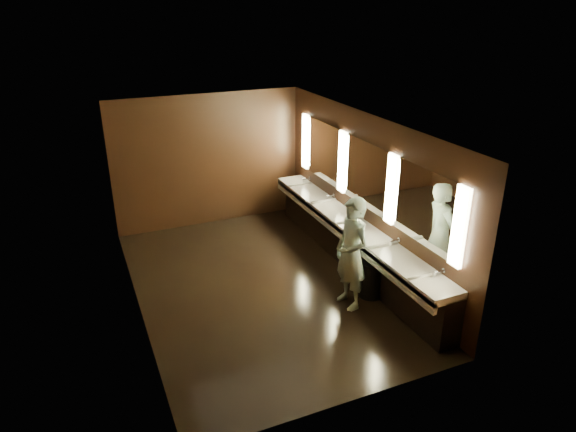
# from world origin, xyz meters

# --- Properties ---
(floor) EXTENTS (6.00, 6.00, 0.00)m
(floor) POSITION_xyz_m (0.00, 0.00, 0.00)
(floor) COLOR black
(floor) RESTS_ON ground
(ceiling) EXTENTS (4.00, 6.00, 0.02)m
(ceiling) POSITION_xyz_m (0.00, 0.00, 2.80)
(ceiling) COLOR #2D2D2B
(ceiling) RESTS_ON wall_back
(wall_back) EXTENTS (4.00, 0.02, 2.80)m
(wall_back) POSITION_xyz_m (0.00, 3.00, 1.40)
(wall_back) COLOR black
(wall_back) RESTS_ON floor
(wall_front) EXTENTS (4.00, 0.02, 2.80)m
(wall_front) POSITION_xyz_m (0.00, -3.00, 1.40)
(wall_front) COLOR black
(wall_front) RESTS_ON floor
(wall_left) EXTENTS (0.02, 6.00, 2.80)m
(wall_left) POSITION_xyz_m (-2.00, 0.00, 1.40)
(wall_left) COLOR black
(wall_left) RESTS_ON floor
(wall_right) EXTENTS (0.02, 6.00, 2.80)m
(wall_right) POSITION_xyz_m (2.00, 0.00, 1.40)
(wall_right) COLOR black
(wall_right) RESTS_ON floor
(sink_counter) EXTENTS (0.55, 5.40, 1.01)m
(sink_counter) POSITION_xyz_m (1.79, 0.00, 0.50)
(sink_counter) COLOR black
(sink_counter) RESTS_ON floor
(mirror_band) EXTENTS (0.06, 5.03, 1.15)m
(mirror_band) POSITION_xyz_m (1.98, -0.00, 1.75)
(mirror_band) COLOR #FFF7BC
(mirror_band) RESTS_ON wall_right
(person) EXTENTS (0.50, 0.71, 1.83)m
(person) POSITION_xyz_m (1.12, -1.10, 0.91)
(person) COLOR #92CFDA
(person) RESTS_ON floor
(trash_bin) EXTENTS (0.51, 0.51, 0.62)m
(trash_bin) POSITION_xyz_m (1.58, -0.99, 0.31)
(trash_bin) COLOR black
(trash_bin) RESTS_ON floor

